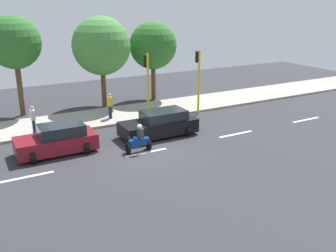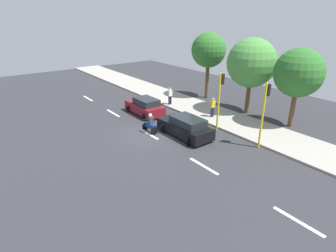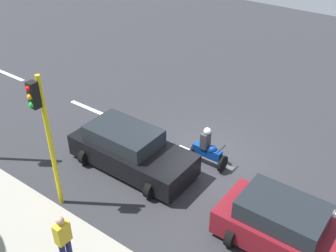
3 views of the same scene
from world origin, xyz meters
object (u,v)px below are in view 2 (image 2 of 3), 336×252
car_maroon (145,107)px  traffic_light_corner (220,93)px  motorcycle (150,124)px  car_black (185,127)px  pedestrian_near_signal (213,107)px  street_tree_north (252,63)px  street_tree_center (299,73)px  traffic_light_midblock (265,106)px  pedestrian_by_tree (170,95)px  street_tree_south (209,50)px

car_maroon → traffic_light_corner: (2.61, -6.51, 2.22)m
motorcycle → traffic_light_corner: traffic_light_corner is taller
car_black → pedestrian_near_signal: bearing=19.1°
car_black → street_tree_north: size_ratio=0.68×
traffic_light_corner → street_tree_center: (5.17, -3.03, 1.40)m
traffic_light_midblock → street_tree_center: bearing=9.8°
traffic_light_corner → street_tree_center: size_ratio=0.72×
car_maroon → pedestrian_by_tree: (3.29, 0.62, 0.35)m
car_black → street_tree_south: bearing=37.6°
street_tree_center → street_tree_north: 4.27m
traffic_light_midblock → street_tree_south: street_tree_south is taller
traffic_light_corner → street_tree_south: size_ratio=0.66×
motorcycle → traffic_light_corner: (4.55, -2.73, 2.29)m
motorcycle → street_tree_center: street_tree_center is taller
traffic_light_corner → traffic_light_midblock: same height
car_maroon → car_black: bearing=-92.2°
motorcycle → car_maroon: bearing=62.8°
traffic_light_midblock → street_tree_north: street_tree_north is taller
car_maroon → street_tree_south: (8.18, 0.55, 4.29)m
pedestrian_near_signal → motorcycle: bearing=173.9°
car_maroon → street_tree_north: bearing=-34.6°
pedestrian_near_signal → traffic_light_midblock: size_ratio=0.38×
pedestrian_near_signal → pedestrian_by_tree: 5.10m
traffic_light_corner → street_tree_south: 9.23m
car_maroon → street_tree_center: 12.83m
traffic_light_midblock → street_tree_south: (5.57, 10.98, 2.07)m
pedestrian_near_signal → street_tree_center: size_ratio=0.27×
pedestrian_near_signal → street_tree_south: street_tree_south is taller
car_maroon → pedestrian_near_signal: pedestrian_near_signal is taller
pedestrian_by_tree → street_tree_south: (4.89, -0.06, 3.94)m
street_tree_center → pedestrian_by_tree: bearing=113.9°
motorcycle → street_tree_north: 10.45m
car_maroon → motorcycle: size_ratio=2.67×
traffic_light_midblock → street_tree_south: 12.48m
motorcycle → street_tree_north: (9.58, -1.49, 3.90)m
pedestrian_by_tree → street_tree_center: (4.49, -10.15, 3.27)m
car_maroon → pedestrian_near_signal: 6.03m
car_maroon → street_tree_center: street_tree_center is taller
street_tree_center → street_tree_south: size_ratio=0.91×
pedestrian_near_signal → street_tree_south: (4.10, 4.98, 3.94)m
pedestrian_by_tree → traffic_light_midblock: traffic_light_midblock is taller
street_tree_center → street_tree_north: size_ratio=0.93×
street_tree_center → motorcycle: bearing=149.4°
car_maroon → street_tree_center: (7.78, -9.53, 3.62)m
traffic_light_midblock → street_tree_south: bearing=63.1°
car_maroon → car_black: same height
motorcycle → street_tree_center: (9.72, -5.76, 3.69)m
car_black → motorcycle: 2.74m
car_black → motorcycle: motorcycle is taller
pedestrian_near_signal → traffic_light_corner: (-1.47, -2.08, 1.87)m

